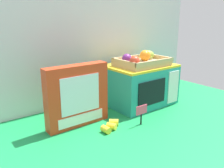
{
  "coord_description": "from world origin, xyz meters",
  "views": [
    {
      "loc": [
        -0.8,
        -0.98,
        0.52
      ],
      "look_at": [
        -0.04,
        0.0,
        0.17
      ],
      "focal_mm": 38.43,
      "sensor_mm": 36.0,
      "label": 1
    }
  ],
  "objects_px": {
    "toy_microwave": "(140,84)",
    "price_sign": "(142,112)",
    "food_groups_crate": "(142,61)",
    "cookie_set_box": "(77,96)",
    "loose_toy_apple": "(172,90)",
    "loose_toy_banana": "(111,126)"
  },
  "relations": [
    {
      "from": "price_sign",
      "to": "loose_toy_apple",
      "type": "bearing_deg",
      "value": 22.64
    },
    {
      "from": "toy_microwave",
      "to": "price_sign",
      "type": "relative_size",
      "value": 3.94
    },
    {
      "from": "price_sign",
      "to": "loose_toy_banana",
      "type": "relative_size",
      "value": 0.82
    },
    {
      "from": "toy_microwave",
      "to": "price_sign",
      "type": "xyz_separation_m",
      "value": [
        -0.2,
        -0.23,
        -0.05
      ]
    },
    {
      "from": "toy_microwave",
      "to": "loose_toy_apple",
      "type": "relative_size",
      "value": 6.0
    },
    {
      "from": "loose_toy_apple",
      "to": "loose_toy_banana",
      "type": "bearing_deg",
      "value": -166.72
    },
    {
      "from": "cookie_set_box",
      "to": "loose_toy_apple",
      "type": "xyz_separation_m",
      "value": [
        0.73,
        0.01,
        -0.12
      ]
    },
    {
      "from": "loose_toy_apple",
      "to": "food_groups_crate",
      "type": "bearing_deg",
      "value": 179.95
    },
    {
      "from": "food_groups_crate",
      "to": "price_sign",
      "type": "relative_size",
      "value": 2.93
    },
    {
      "from": "loose_toy_apple",
      "to": "price_sign",
      "type": "bearing_deg",
      "value": -157.36
    },
    {
      "from": "loose_toy_apple",
      "to": "cookie_set_box",
      "type": "bearing_deg",
      "value": -178.92
    },
    {
      "from": "price_sign",
      "to": "loose_toy_banana",
      "type": "bearing_deg",
      "value": 161.22
    },
    {
      "from": "food_groups_crate",
      "to": "price_sign",
      "type": "bearing_deg",
      "value": -133.35
    },
    {
      "from": "toy_microwave",
      "to": "loose_toy_banana",
      "type": "xyz_separation_m",
      "value": [
        -0.35,
        -0.17,
        -0.1
      ]
    },
    {
      "from": "food_groups_crate",
      "to": "cookie_set_box",
      "type": "height_order",
      "value": "food_groups_crate"
    },
    {
      "from": "price_sign",
      "to": "loose_toy_banana",
      "type": "height_order",
      "value": "price_sign"
    },
    {
      "from": "food_groups_crate",
      "to": "loose_toy_apple",
      "type": "bearing_deg",
      "value": -0.05
    },
    {
      "from": "toy_microwave",
      "to": "cookie_set_box",
      "type": "height_order",
      "value": "cookie_set_box"
    },
    {
      "from": "toy_microwave",
      "to": "price_sign",
      "type": "bearing_deg",
      "value": -131.92
    },
    {
      "from": "cookie_set_box",
      "to": "loose_toy_banana",
      "type": "bearing_deg",
      "value": -54.64
    },
    {
      "from": "toy_microwave",
      "to": "loose_toy_banana",
      "type": "bearing_deg",
      "value": -153.9
    },
    {
      "from": "cookie_set_box",
      "to": "loose_toy_apple",
      "type": "height_order",
      "value": "cookie_set_box"
    }
  ]
}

